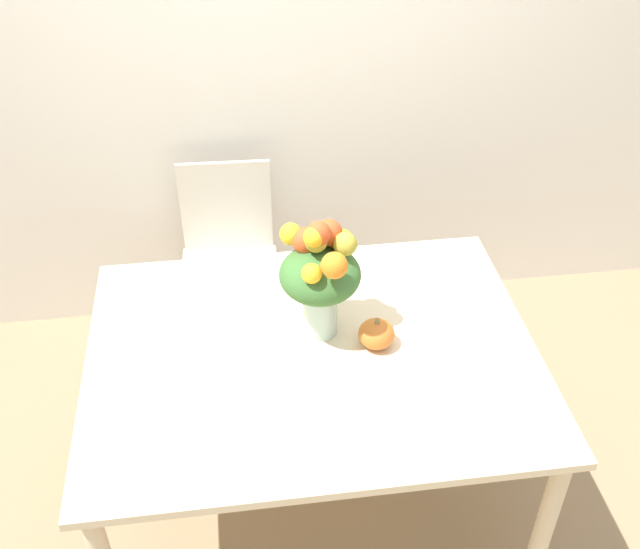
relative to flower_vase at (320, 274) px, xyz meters
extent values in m
plane|color=#8E7556|center=(-0.04, -0.10, -0.99)|extent=(12.00, 12.00, 0.00)
cube|color=white|center=(-0.04, 1.12, 0.36)|extent=(8.00, 0.06, 2.70)
cube|color=beige|center=(-0.04, -0.10, -0.25)|extent=(1.46, 1.12, 0.03)
cylinder|color=beige|center=(0.63, -0.59, -0.63)|extent=(0.06, 0.06, 0.73)
cylinder|color=beige|center=(-0.71, 0.40, -0.63)|extent=(0.06, 0.06, 0.73)
cylinder|color=beige|center=(0.63, 0.40, -0.63)|extent=(0.06, 0.06, 0.73)
cylinder|color=#B2CCBC|center=(0.00, 0.00, -0.15)|extent=(0.12, 0.12, 0.19)
cylinder|color=silver|center=(0.00, 0.00, -0.20)|extent=(0.10, 0.10, 0.08)
cylinder|color=#38662D|center=(0.02, 0.00, -0.11)|extent=(0.01, 0.01, 0.24)
cylinder|color=#38662D|center=(0.01, 0.02, -0.11)|extent=(0.01, 0.01, 0.24)
cylinder|color=#38662D|center=(-0.02, 0.01, -0.11)|extent=(0.00, 0.01, 0.24)
cylinder|color=#38662D|center=(-0.02, -0.02, -0.11)|extent=(0.00, 0.01, 0.24)
cylinder|color=#38662D|center=(0.01, -0.03, -0.11)|extent=(0.01, 0.01, 0.24)
ellipsoid|color=#38662D|center=(0.00, 0.00, 0.00)|extent=(0.26, 0.26, 0.16)
sphere|color=yellow|center=(0.08, 0.04, 0.10)|extent=(0.06, 0.06, 0.06)
sphere|color=#D64C23|center=(-0.01, 0.00, 0.16)|extent=(0.08, 0.08, 0.08)
sphere|color=orange|center=(0.03, -0.12, 0.12)|extent=(0.08, 0.08, 0.08)
sphere|color=#AD9E33|center=(-0.01, 0.00, 0.12)|extent=(0.07, 0.07, 0.07)
sphere|color=#D64C23|center=(0.03, 0.05, 0.12)|extent=(0.09, 0.09, 0.09)
sphere|color=yellow|center=(-0.02, -0.02, 0.16)|extent=(0.07, 0.07, 0.07)
sphere|color=yellow|center=(-0.04, -0.10, 0.08)|extent=(0.06, 0.06, 0.06)
sphere|color=#AD9E33|center=(0.08, 0.00, 0.11)|extent=(0.08, 0.08, 0.08)
sphere|color=yellow|center=(-0.08, 0.09, 0.10)|extent=(0.07, 0.07, 0.07)
sphere|color=#AD9E33|center=(0.05, 0.08, 0.06)|extent=(0.08, 0.08, 0.08)
sphere|color=#D64C23|center=(-0.04, 0.06, 0.09)|extent=(0.09, 0.09, 0.09)
ellipsoid|color=orange|center=(0.17, -0.09, -0.19)|extent=(0.12, 0.12, 0.10)
cylinder|color=brown|center=(0.17, -0.09, -0.14)|extent=(0.02, 0.02, 0.02)
cube|color=silver|center=(-0.30, 0.75, -0.56)|extent=(0.44, 0.44, 0.02)
cylinder|color=silver|center=(-0.48, 0.59, -0.78)|extent=(0.04, 0.04, 0.43)
cylinder|color=silver|center=(-0.14, 0.58, -0.78)|extent=(0.04, 0.04, 0.43)
cylinder|color=silver|center=(-0.46, 0.93, -0.78)|extent=(0.04, 0.04, 0.43)
cylinder|color=silver|center=(-0.12, 0.92, -0.78)|extent=(0.04, 0.04, 0.43)
cube|color=silver|center=(-0.29, 0.96, -0.33)|extent=(0.40, 0.03, 0.44)
camera|label=1|loc=(-0.25, -1.86, 1.45)|focal=42.00mm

